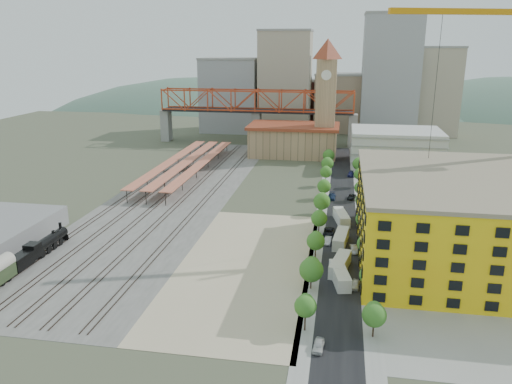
% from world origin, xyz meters
% --- Properties ---
extents(ground, '(400.00, 400.00, 0.00)m').
position_xyz_m(ground, '(0.00, 0.00, 0.00)').
color(ground, '#474C38').
rests_on(ground, ground).
extents(ballast_strip, '(36.00, 165.00, 0.06)m').
position_xyz_m(ballast_strip, '(-36.00, 17.50, 0.03)').
color(ballast_strip, '#605E59').
rests_on(ballast_strip, ground).
extents(dirt_lot, '(28.00, 67.00, 0.06)m').
position_xyz_m(dirt_lot, '(-4.00, -31.50, 0.03)').
color(dirt_lot, tan).
rests_on(dirt_lot, ground).
extents(street_asphalt, '(12.00, 170.00, 0.06)m').
position_xyz_m(street_asphalt, '(16.00, 15.00, 0.03)').
color(street_asphalt, black).
rests_on(street_asphalt, ground).
extents(sidewalk_west, '(3.00, 170.00, 0.04)m').
position_xyz_m(sidewalk_west, '(10.50, 15.00, 0.02)').
color(sidewalk_west, gray).
rests_on(sidewalk_west, ground).
extents(sidewalk_east, '(3.00, 170.00, 0.04)m').
position_xyz_m(sidewalk_east, '(21.50, 15.00, 0.02)').
color(sidewalk_east, gray).
rests_on(sidewalk_east, ground).
extents(construction_pad, '(50.00, 90.00, 0.06)m').
position_xyz_m(construction_pad, '(45.00, -20.00, 0.03)').
color(construction_pad, gray).
rests_on(construction_pad, ground).
extents(rail_tracks, '(26.56, 160.00, 0.18)m').
position_xyz_m(rail_tracks, '(-37.80, 17.50, 0.15)').
color(rail_tracks, '#382B23').
rests_on(rail_tracks, ground).
extents(platform_canopies, '(16.00, 80.00, 4.12)m').
position_xyz_m(platform_canopies, '(-41.00, 45.00, 3.99)').
color(platform_canopies, '#DA7553').
rests_on(platform_canopies, ground).
extents(station_hall, '(38.00, 24.00, 13.10)m').
position_xyz_m(station_hall, '(-5.00, 82.00, 6.67)').
color(station_hall, tan).
rests_on(station_hall, ground).
extents(clock_tower, '(12.00, 12.00, 52.00)m').
position_xyz_m(clock_tower, '(8.00, 79.99, 28.70)').
color(clock_tower, tan).
rests_on(clock_tower, ground).
extents(parking_garage, '(34.00, 26.00, 14.00)m').
position_xyz_m(parking_garage, '(36.00, 70.00, 7.00)').
color(parking_garage, silver).
rests_on(parking_garage, ground).
extents(truss_bridge, '(94.00, 9.60, 25.60)m').
position_xyz_m(truss_bridge, '(-25.00, 105.00, 18.86)').
color(truss_bridge, gray).
rests_on(truss_bridge, ground).
extents(construction_building, '(44.60, 50.60, 18.80)m').
position_xyz_m(construction_building, '(42.00, -20.00, 9.41)').
color(construction_building, '#FFF015').
rests_on(construction_building, ground).
extents(street_trees, '(15.40, 124.40, 8.00)m').
position_xyz_m(street_trees, '(16.00, 5.00, 0.00)').
color(street_trees, '#3B6E21').
rests_on(street_trees, ground).
extents(skyline, '(133.00, 46.00, 60.00)m').
position_xyz_m(skyline, '(7.47, 142.31, 22.81)').
color(skyline, '#9EA0A3').
rests_on(skyline, ground).
extents(distant_hills, '(647.00, 264.00, 227.00)m').
position_xyz_m(distant_hills, '(45.28, 260.00, -79.54)').
color(distant_hills, '#4C6B59').
rests_on(distant_hills, ground).
extents(locomotive, '(2.76, 21.27, 5.32)m').
position_xyz_m(locomotive, '(-50.00, -34.20, 1.98)').
color(locomotive, black).
rests_on(locomotive, ground).
extents(site_trailer_a, '(4.65, 10.51, 2.79)m').
position_xyz_m(site_trailer_a, '(16.00, -36.20, 1.39)').
color(site_trailer_a, silver).
rests_on(site_trailer_a, ground).
extents(site_trailer_b, '(4.75, 10.75, 2.85)m').
position_xyz_m(site_trailer_b, '(16.00, -30.84, 1.42)').
color(site_trailer_b, silver).
rests_on(site_trailer_b, ground).
extents(site_trailer_c, '(3.93, 10.69, 2.86)m').
position_xyz_m(site_trailer_c, '(16.00, -16.28, 1.43)').
color(site_trailer_c, silver).
rests_on(site_trailer_c, ground).
extents(site_trailer_d, '(4.72, 10.67, 2.83)m').
position_xyz_m(site_trailer_d, '(16.00, -0.75, 1.41)').
color(site_trailer_d, silver).
rests_on(site_trailer_d, ground).
extents(car_0, '(1.95, 4.14, 1.37)m').
position_xyz_m(car_0, '(13.00, -60.00, 0.69)').
color(car_0, silver).
rests_on(car_0, ground).
extents(car_1, '(1.93, 4.53, 1.45)m').
position_xyz_m(car_1, '(13.00, -16.23, 0.73)').
color(car_1, '#ADADB3').
rests_on(car_1, ground).
extents(car_2, '(2.90, 5.77, 1.57)m').
position_xyz_m(car_2, '(13.00, -10.88, 0.78)').
color(car_2, black).
rests_on(car_2, ground).
extents(car_3, '(2.40, 5.57, 1.60)m').
position_xyz_m(car_3, '(13.00, 20.09, 0.80)').
color(car_3, navy).
rests_on(car_3, ground).
extents(car_4, '(2.01, 4.06, 1.33)m').
position_xyz_m(car_4, '(19.00, -38.15, 0.67)').
color(car_4, white).
rests_on(car_4, ground).
extents(car_5, '(2.05, 4.43, 1.41)m').
position_xyz_m(car_5, '(19.00, -20.46, 0.70)').
color(car_5, '#A6A7AC').
rests_on(car_5, ground).
extents(car_6, '(2.92, 5.00, 1.31)m').
position_xyz_m(car_6, '(19.00, 21.08, 0.65)').
color(car_6, black).
rests_on(car_6, ground).
extents(car_7, '(2.60, 5.33, 1.49)m').
position_xyz_m(car_7, '(19.00, 49.39, 0.75)').
color(car_7, navy).
rests_on(car_7, ground).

